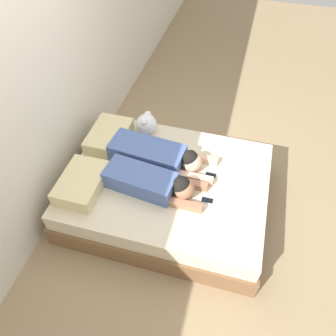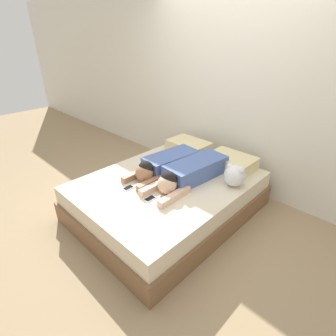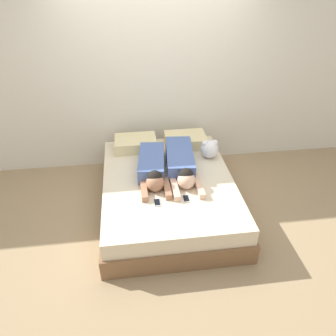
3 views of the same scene
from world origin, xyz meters
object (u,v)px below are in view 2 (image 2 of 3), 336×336
Objects in this scene: pillow_head_left at (189,146)px; cell_phone_left at (128,188)px; plush_toy at (235,175)px; bed at (168,196)px; pillow_head_right at (231,162)px; cell_phone_right at (150,199)px; person_left at (163,165)px; person_right at (189,173)px.

cell_phone_left is (0.17, -1.21, -0.07)m from pillow_head_left.
plush_toy reaches higher than cell_phone_left.
pillow_head_left is 1.22m from cell_phone_left.
cell_phone_left reaches higher than bed.
cell_phone_left is 1.16m from plush_toy.
cell_phone_right is at bearing -99.64° from pillow_head_right.
person_left is 0.84m from plush_toy.
plush_toy is (0.78, 0.85, 0.12)m from cell_phone_left.
pillow_head_left is 0.69m from pillow_head_right.
pillow_head_right reaches higher than cell_phone_left.
plush_toy is at bearing -20.39° from pillow_head_left.
person_left is at bearing -157.52° from plush_toy.
pillow_head_right is 4.38× the size of cell_phone_left.
bed is at bearing 68.00° from cell_phone_left.
pillow_head_left is 1.00× the size of pillow_head_right.
plush_toy is (0.60, 0.42, 0.35)m from bed.
cell_phone_right is (0.32, 0.03, 0.00)m from cell_phone_left.
plush_toy is at bearing 61.20° from cell_phone_right.
person_left is 7.88× the size of cell_phone_left.
cell_phone_left is at bearing -82.00° from pillow_head_left.
pillow_head_left is at bearing 114.17° from bed.
pillow_head_left is 2.27× the size of plush_toy.
pillow_head_right is 0.44m from plush_toy.
plush_toy is at bearing -54.02° from pillow_head_right.
person_left and person_right have the same top height.
person_left reaches higher than cell_phone_right.
pillow_head_right is at bearing 65.83° from bed.
pillow_head_right is (0.69, 0.00, 0.00)m from pillow_head_left.
cell_phone_right is (0.32, -0.51, -0.09)m from person_left.
plush_toy is at bearing 47.71° from cell_phone_left.
person_left is 0.90× the size of person_right.
bed is at bearing -65.83° from pillow_head_left.
pillow_head_left is at bearing 98.00° from cell_phone_left.
person_left reaches higher than cell_phone_left.
cell_phone_right is 0.52× the size of plush_toy.
bed is 16.09× the size of cell_phone_left.
pillow_head_left is 0.56× the size of person_left.
plush_toy reaches higher than pillow_head_right.
bed is 0.81m from plush_toy.
pillow_head_left is at bearing 104.39° from person_left.
pillow_head_right reaches higher than cell_phone_right.
person_right is at bearing -147.10° from plush_toy.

